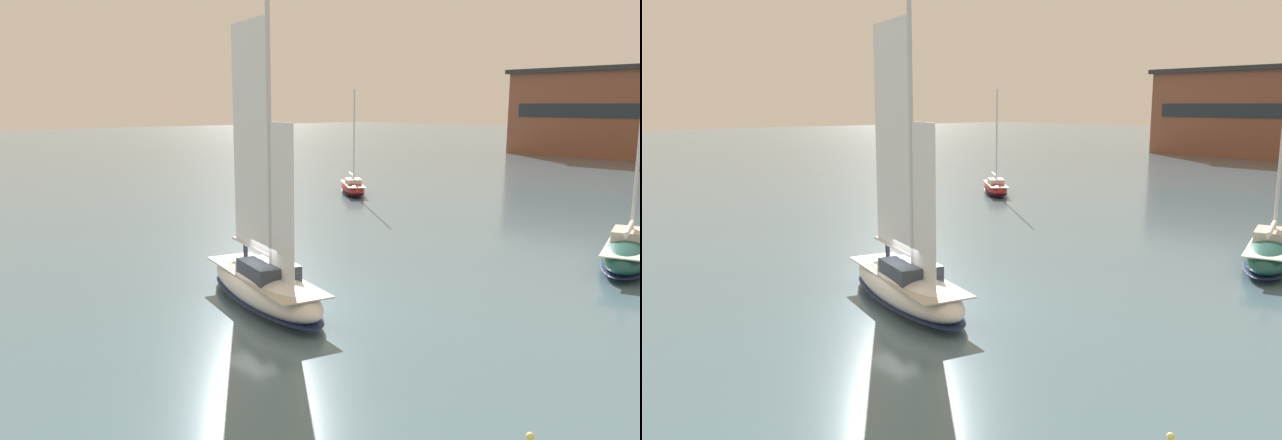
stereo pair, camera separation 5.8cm
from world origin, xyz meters
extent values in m
plane|color=slate|center=(0.00, 0.00, 0.00)|extent=(400.00, 400.00, 0.00)
cube|color=#1E2833|center=(-19.54, 78.53, 7.19)|extent=(37.15, 0.10, 2.09)
ellipsoid|color=silver|center=(0.00, 0.00, 0.76)|extent=(9.32, 4.27, 1.53)
ellipsoid|color=#19234C|center=(0.00, 0.00, 0.34)|extent=(9.41, 4.31, 0.18)
cube|color=#BCB7A8|center=(0.00, 0.00, 1.21)|extent=(8.18, 3.66, 0.06)
cube|color=#333D4C|center=(0.44, -0.09, 1.56)|extent=(2.82, 2.23, 0.63)
cylinder|color=silver|center=(0.70, -0.14, 6.87)|extent=(0.18, 0.18, 11.24)
cylinder|color=silver|center=(-1.28, 0.26, 2.14)|extent=(4.00, 0.96, 0.15)
cube|color=white|center=(-1.12, 0.23, 6.75)|extent=(3.65, 0.78, 9.22)
cube|color=white|center=(1.77, -0.36, 4.34)|extent=(1.94, 0.42, 6.18)
cylinder|color=#232838|center=(-2.58, 0.84, 1.67)|extent=(0.24, 0.24, 0.85)
cylinder|color=#1E4CA5|center=(-2.58, 0.84, 2.42)|extent=(0.40, 0.40, 0.65)
sphere|color=tan|center=(-2.58, 0.84, 2.86)|extent=(0.24, 0.24, 0.24)
ellipsoid|color=maroon|center=(-21.09, 24.86, 0.58)|extent=(6.63, 5.46, 1.15)
ellipsoid|color=#19234C|center=(-21.09, 24.86, 0.26)|extent=(6.69, 5.51, 0.14)
cube|color=#BCB7A8|center=(-21.09, 24.86, 0.92)|extent=(5.79, 4.74, 0.06)
cube|color=beige|center=(-20.82, 24.67, 1.19)|extent=(2.32, 2.18, 0.47)
cylinder|color=silver|center=(-20.65, 24.55, 5.19)|extent=(0.14, 0.14, 8.47)
cylinder|color=silver|center=(-21.90, 25.43, 1.63)|extent=(2.56, 1.85, 0.12)
cylinder|color=white|center=(-21.90, 25.43, 1.71)|extent=(2.35, 1.73, 0.18)
ellipsoid|color=#194C47|center=(6.91, 17.65, 0.73)|extent=(5.13, 8.93, 1.46)
ellipsoid|color=#19234C|center=(6.91, 17.65, 0.33)|extent=(5.18, 9.02, 0.18)
cube|color=silver|center=(6.91, 17.65, 1.16)|extent=(4.42, 7.82, 0.06)
cube|color=beige|center=(6.77, 18.06, 1.50)|extent=(2.39, 2.83, 0.60)
cylinder|color=silver|center=(7.33, 16.47, 2.06)|extent=(1.42, 3.71, 0.15)
cylinder|color=silver|center=(7.33, 16.47, 2.16)|extent=(1.38, 3.37, 0.23)
sphere|color=#F2F266|center=(14.49, -4.07, 1.86)|extent=(0.16, 0.16, 0.16)
camera|label=1|loc=(20.18, -14.15, 8.05)|focal=35.00mm
camera|label=2|loc=(20.22, -14.11, 8.05)|focal=35.00mm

